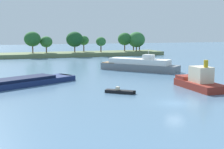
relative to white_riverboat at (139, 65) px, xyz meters
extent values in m
plane|color=slate|center=(-9.82, -34.43, -1.39)|extent=(400.00, 400.00, 0.00)
cube|color=#66754C|center=(-2.44, 51.21, -0.67)|extent=(65.63, 13.58, 1.44)
cylinder|color=#513823|center=(-20.72, 50.44, 1.47)|extent=(0.44, 0.44, 2.85)
ellipsoid|color=#235B28|center=(-20.72, 50.44, 5.32)|extent=(6.07, 6.07, 5.46)
cylinder|color=#513823|center=(-15.52, 52.10, 1.18)|extent=(0.44, 0.44, 2.27)
ellipsoid|color=#2D6B33|center=(-15.52, 52.10, 4.19)|extent=(4.67, 4.67, 4.20)
cylinder|color=#513823|center=(-4.92, 50.47, 1.27)|extent=(0.44, 0.44, 2.44)
ellipsoid|color=#194C23|center=(-4.92, 50.47, 5.09)|extent=(6.50, 6.50, 5.85)
cylinder|color=#513823|center=(-0.39, 54.27, 1.45)|extent=(0.44, 0.44, 2.80)
ellipsoid|color=#2D6B33|center=(-0.39, 54.27, 4.51)|extent=(4.15, 4.15, 3.74)
cylinder|color=#513823|center=(4.88, 48.01, 1.35)|extent=(0.44, 0.44, 2.61)
ellipsoid|color=#2D6B33|center=(4.88, 48.01, 4.21)|extent=(3.87, 3.87, 3.49)
cylinder|color=#513823|center=(16.28, 51.98, 1.39)|extent=(0.44, 0.44, 2.67)
ellipsoid|color=#235B28|center=(16.28, 51.98, 5.00)|extent=(5.69, 5.69, 5.12)
cylinder|color=#513823|center=(21.03, 50.88, 1.00)|extent=(0.44, 0.44, 1.89)
ellipsoid|color=#2D6B33|center=(21.03, 50.88, 4.74)|extent=(6.99, 6.99, 6.29)
cylinder|color=#513823|center=(21.14, 54.30, 1.55)|extent=(0.44, 0.44, 3.00)
ellipsoid|color=#235B28|center=(21.14, 54.30, 4.56)|extent=(3.79, 3.79, 3.41)
cylinder|color=#513823|center=(22.92, 52.00, 1.24)|extent=(0.44, 0.44, 2.38)
ellipsoid|color=#2D6B33|center=(22.92, 52.00, 4.13)|extent=(4.25, 4.25, 3.83)
cube|color=slate|center=(0.01, -0.02, -0.56)|extent=(16.20, 17.65, 1.65)
cube|color=white|center=(0.01, -0.02, 0.91)|extent=(12.88, 13.98, 1.30)
cube|color=white|center=(1.60, -1.84, 2.11)|extent=(3.14, 3.17, 1.10)
cube|color=#937551|center=(-5.07, 5.84, 0.34)|extent=(5.43, 5.36, 0.16)
cylinder|color=silver|center=(1.60, -1.84, 3.36)|extent=(0.10, 0.10, 1.40)
cube|color=black|center=(-14.37, -25.23, -1.15)|extent=(4.29, 3.89, 0.48)
cube|color=beige|center=(-14.63, -25.01, -0.65)|extent=(0.77, 0.78, 0.50)
cube|color=black|center=(-12.50, -26.82, -1.11)|extent=(0.42, 0.43, 0.56)
cube|color=navy|center=(-19.60, -8.10, -0.86)|extent=(2.58, 3.66, 0.86)
cube|color=maroon|center=(-0.41, -26.12, -0.79)|extent=(4.37, 10.66, 1.20)
cube|color=maroon|center=(-0.30, -22.43, 0.11)|extent=(3.74, 3.06, 0.60)
cube|color=beige|center=(-0.42, -26.42, 1.11)|extent=(2.75, 3.77, 2.60)
cylinder|color=gold|center=(-0.45, -27.70, 3.01)|extent=(0.70, 0.70, 1.20)
cylinder|color=black|center=(-0.25, -20.75, -0.67)|extent=(0.71, 0.32, 0.70)
camera|label=1|loc=(-31.54, -71.70, 8.26)|focal=51.67mm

